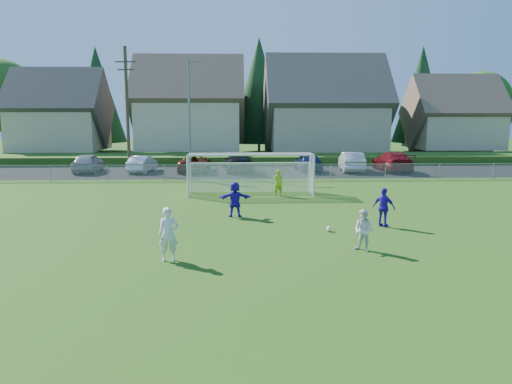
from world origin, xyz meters
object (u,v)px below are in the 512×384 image
soccer_goal (251,167)px  player_blue_a (384,207)px  car_e (308,162)px  soccer_ball (329,229)px  car_a (88,163)px  player_white_a (168,234)px  car_g (392,162)px  goalkeeper (278,183)px  car_d (239,162)px  player_white_b (364,231)px  player_blue_b (235,199)px  car_b (142,164)px  car_f (352,162)px  car_c (195,163)px

soccer_goal → player_blue_a: bearing=-58.7°
car_e → soccer_goal: size_ratio=0.61×
soccer_ball → player_blue_a: bearing=18.0°
car_a → player_white_a: bearing=109.2°
player_blue_a → car_g: 21.32m
goalkeeper → car_d: 12.29m
player_white_b → player_blue_b: (-4.54, 6.14, 0.09)m
player_white_b → car_e: (1.53, 24.28, 0.02)m
car_b → car_f: size_ratio=0.84×
car_b → player_blue_a: bearing=131.5°
goalkeeper → car_d: bearing=-87.8°
car_d → car_c: bearing=-10.1°
soccer_ball → player_blue_b: (-3.87, 3.17, 0.73)m
player_white_b → car_c: (-7.88, 24.47, -0.03)m
player_white_a → car_c: (-1.17, 25.37, -0.18)m
player_white_a → car_g: player_white_a is taller
player_white_a → player_white_b: size_ratio=1.20×
car_b → car_c: (4.31, 0.18, 0.04)m
player_blue_a → car_c: player_blue_a is taller
player_white_b → car_e: bearing=128.9°
player_blue_b → car_d: player_blue_b is taller
player_blue_a → car_e: 20.50m
player_blue_b → car_e: bearing=-110.4°
player_blue_a → soccer_goal: soccer_goal is taller
soccer_ball → soccer_goal: 10.30m
player_white_a → car_f: (11.87, 25.03, -0.09)m
player_white_a → player_white_b: bearing=-1.4°
car_c → player_blue_b: bearing=101.8°
player_blue_a → car_b: (-14.03, 20.51, -0.16)m
car_g → soccer_goal: soccer_goal is taller
soccer_ball → car_b: car_b is taller
car_e → car_g: bearing=174.3°
car_b → soccer_goal: soccer_goal is taller
car_b → soccer_ball: bearing=125.5°
player_white_a → car_f: size_ratio=0.37×
goalkeeper → car_b: 15.98m
goalkeeper → soccer_ball: bearing=90.3°
car_c → player_blue_a: bearing=116.7°
soccer_ball → car_b: size_ratio=0.05×
player_white_a → soccer_goal: 13.99m
car_g → car_f: bearing=-1.1°
soccer_ball → car_f: (5.83, 21.16, 0.70)m
car_g → player_blue_a: bearing=72.5°
car_c → car_b: bearing=3.9°
player_white_b → car_c: bearing=150.4°
car_a → car_b: car_a is taller
car_a → car_d: bearing=176.0°
player_white_b → car_f: (5.16, 24.13, 0.06)m
soccer_ball → car_d: car_d is taller
car_f → soccer_ball: bearing=80.1°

